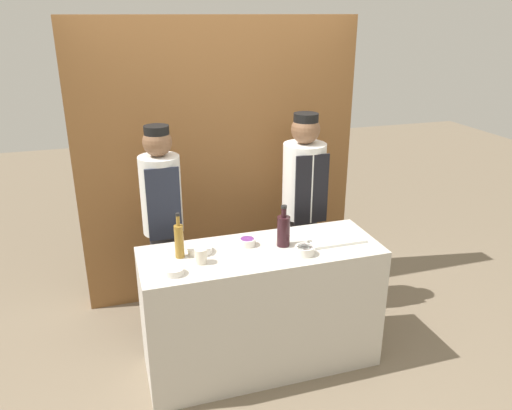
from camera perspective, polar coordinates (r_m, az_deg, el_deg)
The scene contains 13 objects.
ground_plane at distance 3.87m, azimuth 0.56°, elevation -17.39°, with size 14.00×14.00×0.00m, color #756651.
cabinet_wall at distance 4.35m, azimuth -4.22°, elevation 4.89°, with size 2.39×0.18×2.40m.
counter at distance 3.61m, azimuth 0.58°, elevation -11.68°, with size 1.64×0.60×0.92m.
sauce_bowl_green at distance 3.36m, azimuth -6.45°, elevation -5.03°, with size 0.17×0.17×0.04m.
sauce_bowl_orange at distance 3.11m, azimuth -9.38°, elevation -7.41°, with size 0.12×0.12×0.04m.
sauce_bowl_purple at distance 3.43m, azimuth -1.01°, elevation -4.19°, with size 0.12×0.12×0.05m.
sauce_bowl_red at distance 3.32m, azimuth 5.56°, elevation -5.14°, with size 0.13×0.13×0.06m.
cutting_board at distance 3.57m, azimuth 8.82°, elevation -3.69°, with size 0.39×0.26×0.02m.
bottle_wine at distance 3.40m, azimuth 3.16°, elevation -2.87°, with size 0.09×0.09×0.29m.
bottle_vinegar at distance 3.27m, azimuth -8.78°, elevation -3.99°, with size 0.06×0.06×0.31m.
cup_cream at distance 3.21m, azimuth -6.33°, elevation -5.81°, with size 0.08×0.08×0.10m.
chef_left at distance 3.85m, azimuth -10.57°, elevation -1.96°, with size 0.30×0.30×1.67m.
chef_right at distance 4.12m, azimuth 5.39°, elevation -0.09°, with size 0.34×0.34×1.69m.
Camera 1 is at (-0.94, -2.88, 2.41)m, focal length 35.00 mm.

